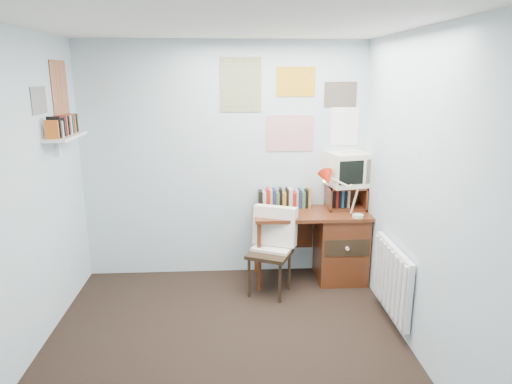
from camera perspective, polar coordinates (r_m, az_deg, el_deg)
The scene contains 15 objects.
ground at distance 3.73m, azimuth -3.81°, elevation -20.87°, with size 3.50×3.50×0.00m, color black.
back_wall at distance 4.88m, azimuth -3.98°, elevation 3.77°, with size 3.00×0.02×2.50m, color silver.
left_wall at distance 3.53m, azimuth -29.35°, elevation -2.32°, with size 0.02×3.50×2.50m, color silver.
right_wall at distance 3.49m, azimuth 21.27°, elevation -1.60°, with size 0.02×3.50×2.50m, color silver.
ceiling at distance 3.06m, azimuth -4.66°, elevation 20.87°, with size 3.00×3.50×0.02m, color white.
desk at distance 4.98m, azimuth 9.87°, elevation -6.31°, with size 1.20×0.55×0.76m.
desk_chair at distance 4.58m, azimuth 1.72°, elevation -7.74°, with size 0.43×0.41×0.85m, color black.
desk_lamp at distance 4.64m, azimuth 12.75°, elevation -0.69°, with size 0.29×0.25×0.41m, color red.
tv_riser at distance 4.96m, azimuth 11.15°, elevation -0.61°, with size 0.40×0.30×0.25m, color #602B16.
crt_tv at distance 4.91m, azimuth 11.38°, elevation 3.03°, with size 0.41×0.37×0.38m, color beige.
book_row at distance 4.91m, azimuth 3.81°, elevation -0.69°, with size 0.60×0.14×0.22m, color #602B16.
radiator at distance 4.23m, azimuth 16.64°, elevation -10.37°, with size 0.09×0.80×0.60m, color white.
wall_shelf at distance 4.42m, azimuth -22.72°, elevation 6.42°, with size 0.20×0.62×0.24m, color white.
posters_back at distance 4.84m, azimuth 4.36°, elevation 10.85°, with size 1.20×0.01×0.90m, color white.
posters_left at distance 4.42m, azimuth -24.38°, elevation 11.22°, with size 0.01×0.70×0.60m, color white.
Camera 1 is at (0.05, -3.04, 2.17)m, focal length 32.00 mm.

